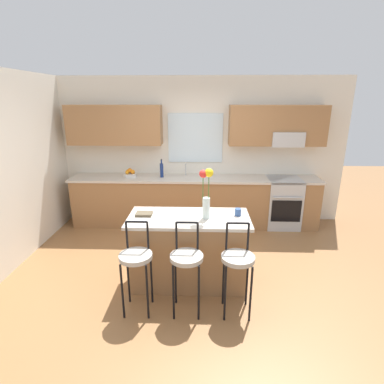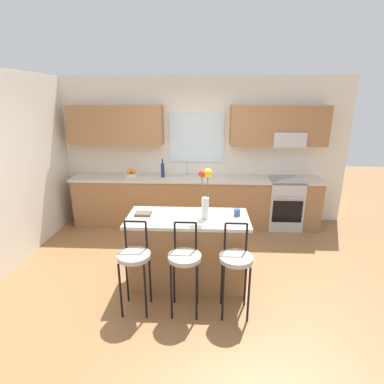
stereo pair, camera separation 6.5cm
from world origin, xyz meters
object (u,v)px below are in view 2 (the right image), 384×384
(mug_ceramic, at_px, (237,212))
(kitchen_island, at_px, (188,250))
(flower_vase, at_px, (205,192))
(fruit_bowl_oranges, at_px, (131,174))
(oven_range, at_px, (283,203))
(bar_stool_near, at_px, (134,260))
(bar_stool_far, at_px, (236,262))
(cookbook, at_px, (143,214))
(bar_stool_middle, at_px, (185,261))
(bottle_olive_oil, at_px, (163,170))

(mug_ceramic, bearing_deg, kitchen_island, -173.54)
(flower_vase, height_order, fruit_bowl_oranges, flower_vase)
(oven_range, bearing_deg, bar_stool_near, -132.09)
(bar_stool_far, distance_m, cookbook, 1.30)
(bar_stool_middle, relative_size, mug_ceramic, 11.58)
(bottle_olive_oil, bearing_deg, bar_stool_far, -65.39)
(flower_vase, xyz_separation_m, bottle_olive_oil, (-0.79, 1.94, -0.20))
(kitchen_island, xyz_separation_m, flower_vase, (0.21, -0.03, 0.79))
(bar_stool_near, height_order, flower_vase, flower_vase)
(bar_stool_near, bearing_deg, kitchen_island, 45.27)
(kitchen_island, xyz_separation_m, fruit_bowl_oranges, (-1.17, 1.92, 0.51))
(bar_stool_middle, xyz_separation_m, bottle_olive_oil, (-0.58, 2.47, 0.42))
(bar_stool_near, xyz_separation_m, fruit_bowl_oranges, (-0.62, 2.47, 0.34))
(bar_stool_middle, relative_size, fruit_bowl_oranges, 4.34)
(fruit_bowl_oranges, bearing_deg, bar_stool_far, -55.16)
(flower_vase, bearing_deg, bar_stool_near, -145.31)
(bar_stool_far, height_order, mug_ceramic, bar_stool_far)
(bar_stool_near, xyz_separation_m, bar_stool_far, (1.10, 0.00, 0.00))
(fruit_bowl_oranges, distance_m, bottle_olive_oil, 0.60)
(flower_vase, height_order, cookbook, flower_vase)
(bar_stool_near, distance_m, cookbook, 0.67)
(kitchen_island, distance_m, fruit_bowl_oranges, 2.30)
(bar_stool_near, distance_m, fruit_bowl_oranges, 2.57)
(oven_range, distance_m, bar_stool_far, 2.69)
(oven_range, height_order, mug_ceramic, mug_ceramic)
(bar_stool_middle, bearing_deg, flower_vase, 68.22)
(kitchen_island, xyz_separation_m, mug_ceramic, (0.61, 0.07, 0.50))
(bar_stool_far, xyz_separation_m, cookbook, (-1.11, 0.60, 0.30))
(kitchen_island, distance_m, bar_stool_far, 0.80)
(kitchen_island, xyz_separation_m, bar_stool_far, (0.55, -0.56, 0.17))
(flower_vase, bearing_deg, mug_ceramic, 13.83)
(flower_vase, bearing_deg, kitchen_island, 172.15)
(bar_stool_middle, height_order, fruit_bowl_oranges, fruit_bowl_oranges)
(bar_stool_far, bearing_deg, fruit_bowl_oranges, 124.84)
(kitchen_island, relative_size, bar_stool_middle, 1.43)
(kitchen_island, bearing_deg, bar_stool_middle, -90.00)
(fruit_bowl_oranges, bearing_deg, bar_stool_middle, -64.66)
(kitchen_island, relative_size, mug_ceramic, 16.61)
(kitchen_island, xyz_separation_m, bottle_olive_oil, (-0.58, 1.91, 0.59))
(mug_ceramic, height_order, fruit_bowl_oranges, fruit_bowl_oranges)
(bar_stool_near, relative_size, cookbook, 5.21)
(bar_stool_far, height_order, bottle_olive_oil, bottle_olive_oil)
(bar_stool_near, height_order, cookbook, bar_stool_near)
(fruit_bowl_oranges, bearing_deg, oven_range, -0.57)
(cookbook, bearing_deg, fruit_bowl_oranges, 108.02)
(kitchen_island, xyz_separation_m, cookbook, (-0.56, 0.04, 0.47))
(oven_range, relative_size, bottle_olive_oil, 2.73)
(bar_stool_near, xyz_separation_m, cookbook, (-0.01, 0.60, 0.30))
(flower_vase, distance_m, mug_ceramic, 0.50)
(oven_range, xyz_separation_m, flower_vase, (-1.45, -1.92, 0.80))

